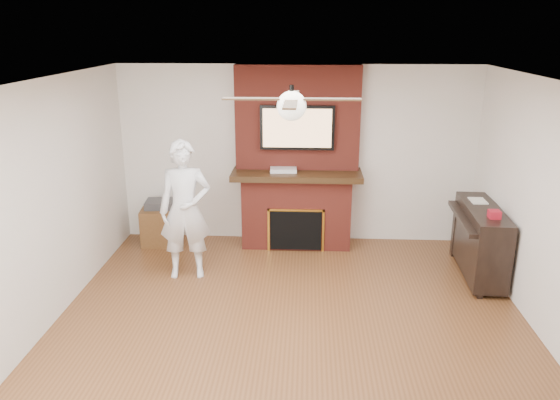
# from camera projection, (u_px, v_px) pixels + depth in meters

# --- Properties ---
(room_shell) EXTENTS (5.36, 5.86, 2.86)m
(room_shell) POSITION_uv_depth(u_px,v_px,m) (291.00, 221.00, 5.08)
(room_shell) COLOR #583319
(room_shell) RESTS_ON ground
(fireplace) EXTENTS (1.78, 0.64, 2.50)m
(fireplace) POSITION_uv_depth(u_px,v_px,m) (297.00, 176.00, 7.58)
(fireplace) COLOR maroon
(fireplace) RESTS_ON ground
(tv) EXTENTS (1.00, 0.08, 0.60)m
(tv) POSITION_uv_depth(u_px,v_px,m) (297.00, 128.00, 7.32)
(tv) COLOR black
(tv) RESTS_ON fireplace
(ceiling_fan) EXTENTS (1.21, 1.21, 0.31)m
(ceiling_fan) POSITION_uv_depth(u_px,v_px,m) (292.00, 105.00, 4.75)
(ceiling_fan) COLOR black
(ceiling_fan) RESTS_ON room_shell
(person) EXTENTS (0.68, 0.51, 1.72)m
(person) POSITION_uv_depth(u_px,v_px,m) (185.00, 210.00, 6.60)
(person) COLOR silver
(person) RESTS_ON ground
(side_table) EXTENTS (0.59, 0.59, 0.63)m
(side_table) POSITION_uv_depth(u_px,v_px,m) (162.00, 223.00, 7.82)
(side_table) COLOR #513117
(side_table) RESTS_ON ground
(piano) EXTENTS (0.57, 1.37, 0.98)m
(piano) POSITION_uv_depth(u_px,v_px,m) (480.00, 240.00, 6.72)
(piano) COLOR black
(piano) RESTS_ON ground
(cable_box) EXTENTS (0.37, 0.22, 0.05)m
(cable_box) POSITION_uv_depth(u_px,v_px,m) (283.00, 170.00, 7.46)
(cable_box) COLOR silver
(cable_box) RESTS_ON fireplace
(candle_orange) EXTENTS (0.08, 0.08, 0.10)m
(candle_orange) POSITION_uv_depth(u_px,v_px,m) (290.00, 245.00, 7.64)
(candle_orange) COLOR orange
(candle_orange) RESTS_ON ground
(candle_green) EXTENTS (0.07, 0.07, 0.08)m
(candle_green) POSITION_uv_depth(u_px,v_px,m) (293.00, 246.00, 7.64)
(candle_green) COLOR #2C6E2E
(candle_green) RESTS_ON ground
(candle_cream) EXTENTS (0.08, 0.08, 0.11)m
(candle_cream) POSITION_uv_depth(u_px,v_px,m) (303.00, 245.00, 7.64)
(candle_cream) COLOR beige
(candle_cream) RESTS_ON ground
(candle_blue) EXTENTS (0.06, 0.06, 0.09)m
(candle_blue) POSITION_uv_depth(u_px,v_px,m) (303.00, 246.00, 7.65)
(candle_blue) COLOR #2C4F84
(candle_blue) RESTS_ON ground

